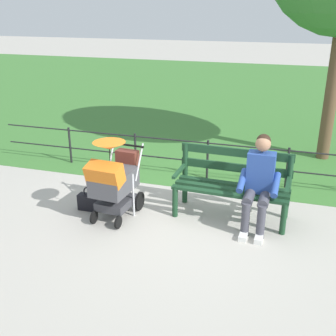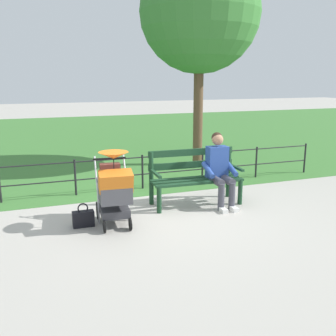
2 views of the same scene
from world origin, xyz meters
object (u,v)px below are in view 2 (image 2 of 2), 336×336
at_px(handbag, 83,218).
at_px(person_on_bench, 219,167).
at_px(tree_near_bench, 200,13).
at_px(park_bench, 194,175).
at_px(stroller, 114,187).

bearing_deg(handbag, person_on_bench, -174.29).
relative_size(person_on_bench, tree_near_bench, 0.25).
xyz_separation_m(handbag, tree_near_bench, (-3.41, -3.37, 3.59)).
height_order(park_bench, person_on_bench, person_on_bench).
height_order(person_on_bench, tree_near_bench, tree_near_bench).
height_order(person_on_bench, handbag, person_on_bench).
distance_m(person_on_bench, tree_near_bench, 4.47).
distance_m(park_bench, handbag, 2.12).
relative_size(park_bench, handbag, 4.38).
height_order(stroller, tree_near_bench, tree_near_bench).
height_order(park_bench, handbag, park_bench).
distance_m(person_on_bench, stroller, 1.97).
relative_size(handbag, tree_near_bench, 0.07).
bearing_deg(tree_near_bench, person_on_bench, 72.31).
bearing_deg(park_bench, person_on_bench, 149.23).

